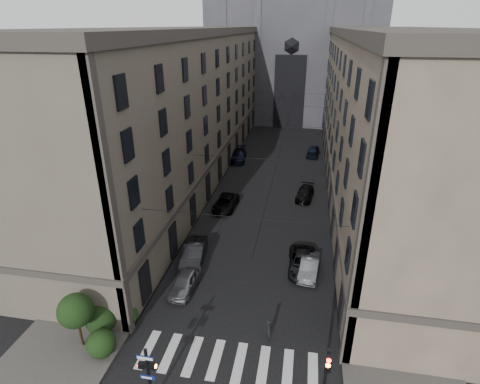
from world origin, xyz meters
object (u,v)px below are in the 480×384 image
Objects in this scene: pedestrian_signal_left at (148,373)px; car_right_midfar at (305,194)px; car_left_near at (185,282)px; car_right_midnear at (302,262)px; pedestrian at (269,330)px; car_left_far at (238,155)px; car_right_near at (309,267)px; car_left_midfar at (226,203)px; traffic_light_right at (325,380)px; gothic_tower at (295,32)px; car_left_midnear at (194,253)px; car_right_far at (313,152)px.

pedestrian_signal_left is 0.89× the size of car_right_midfar.
car_left_near reaches higher than car_right_midnear.
car_right_midfar is 22.93m from pedestrian.
car_left_near is 0.83× the size of car_right_midnear.
car_left_far is 29.42m from car_right_near.
car_left_midfar is 1.17× the size of car_right_near.
pedestrian_signal_left reaches higher than car_left_far.
traffic_light_right is 42.09m from car_left_far.
car_right_midfar is (-0.69, 15.05, -0.04)m from car_right_near.
car_left_far is 36.08m from pedestrian.
gothic_tower is at bearing 87.26° from pedestrian_signal_left.
car_right_near is 0.83× the size of car_right_midnear.
gothic_tower is 69.89m from pedestrian.
car_left_midnear is 0.89× the size of car_left_far.
pedestrian_signal_left reaches higher than car_right_far.
car_left_midfar is 0.88× the size of car_left_far.
car_right_midfar is at bearing -84.66° from gothic_tower.
car_right_midnear reaches higher than car_right_near.
car_left_midfar is (0.09, 14.51, -0.03)m from car_left_near.
car_left_near is 10.31m from car_right_near.
pedestrian_signal_left reaches higher than car_right_midnear.
gothic_tower reaches higher than car_left_midnear.
gothic_tower is 62.54m from car_right_near.
pedestrian_signal_left is 29.62m from car_right_midfar.
traffic_light_right is 28.29m from car_right_midfar.
gothic_tower is 75.15m from pedestrian_signal_left.
car_right_midfar is at bearing 92.85° from traffic_light_right.
car_left_far reaches higher than car_right_far.
car_left_near is 0.94× the size of car_right_far.
car_right_far is (-0.48, 44.44, -2.53)m from traffic_light_right.
car_left_midnear is 3.03× the size of pedestrian.
car_right_midfar is at bearing 67.81° from car_left_near.
gothic_tower is at bearing 106.36° from car_right_far.
car_left_midnear is 17.66m from car_right_midfar.
gothic_tower is 33.68m from car_right_far.
pedestrian is (7.03, -4.02, 0.12)m from car_left_near.
pedestrian_signal_left is 0.81× the size of car_left_midfar.
gothic_tower is 62.47m from car_left_midnear.
gothic_tower reaches higher than pedestrian.
traffic_light_right is 1.24× the size of car_right_near.
car_right_midnear is (9.43, 0.47, -0.12)m from car_left_midnear.
car_right_midnear is 1.13× the size of car_right_midfar.
car_right_midnear is (-1.30, 13.60, -2.59)m from traffic_light_right.
traffic_light_right is (9.11, 0.42, 0.97)m from pedestrian_signal_left.
pedestrian is (5.85, 5.70, -1.50)m from pedestrian_signal_left.
car_right_midfar is at bearing 29.28° from car_left_midfar.
car_right_far is at bearing -23.80° from pedestrian.
car_left_near is at bearing -89.91° from car_left_midnear.
car_left_midfar is 2.97× the size of pedestrian.
gothic_tower reaches higher than car_right_near.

